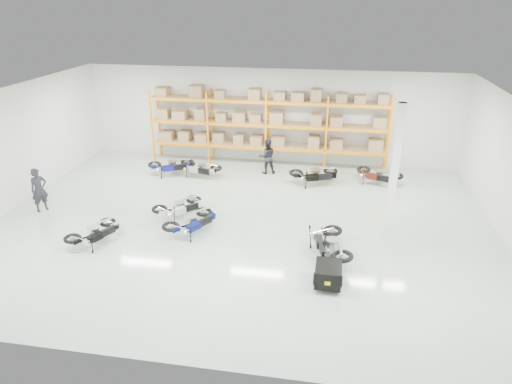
% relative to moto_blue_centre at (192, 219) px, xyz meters
% --- Properties ---
extents(room, '(18.00, 18.00, 18.00)m').
position_rel_moto_blue_centre_xyz_m(room, '(1.52, 0.97, 1.70)').
color(room, '#A6B9A8').
rests_on(room, ground).
extents(pallet_rack, '(11.28, 0.98, 3.62)m').
position_rel_moto_blue_centre_xyz_m(pallet_rack, '(1.52, 7.42, 1.71)').
color(pallet_rack, orange).
rests_on(pallet_rack, ground).
extents(structural_column, '(0.25, 0.25, 4.50)m').
position_rel_moto_blue_centre_xyz_m(structural_column, '(6.72, 1.47, 1.70)').
color(structural_column, white).
rests_on(structural_column, ground).
extents(moto_blue_centre, '(1.71, 2.01, 1.17)m').
position_rel_moto_blue_centre_xyz_m(moto_blue_centre, '(0.00, 0.00, 0.00)').
color(moto_blue_centre, '#080F53').
rests_on(moto_blue_centre, ground).
extents(moto_silver_left, '(1.80, 1.83, 1.11)m').
position_rel_moto_blue_centre_xyz_m(moto_silver_left, '(-0.82, 1.13, -0.03)').
color(moto_silver_left, silver).
rests_on(moto_silver_left, ground).
extents(moto_black_far_left, '(1.46, 1.86, 1.08)m').
position_rel_moto_blue_centre_xyz_m(moto_black_far_left, '(-2.98, -1.23, -0.04)').
color(moto_black_far_left, black).
rests_on(moto_black_far_left, ground).
extents(moto_touring_right, '(1.33, 2.08, 1.25)m').
position_rel_moto_blue_centre_xyz_m(moto_touring_right, '(4.72, -0.79, 0.04)').
color(moto_touring_right, black).
rests_on(moto_touring_right, ground).
extents(trailer, '(0.82, 1.56, 0.65)m').
position_rel_moto_blue_centre_xyz_m(trailer, '(4.72, -2.39, -0.17)').
color(trailer, black).
rests_on(trailer, ground).
extents(moto_back_a, '(2.00, 1.55, 1.16)m').
position_rel_moto_blue_centre_xyz_m(moto_back_a, '(-2.61, 5.29, -0.00)').
color(moto_back_a, navy).
rests_on(moto_back_a, ground).
extents(moto_back_b, '(1.81, 1.19, 1.08)m').
position_rel_moto_blue_centre_xyz_m(moto_back_b, '(-1.23, 5.25, -0.04)').
color(moto_back_b, '#ADB0B6').
rests_on(moto_back_b, ground).
extents(moto_back_c, '(2.07, 1.47, 1.21)m').
position_rel_moto_blue_centre_xyz_m(moto_back_c, '(3.95, 5.20, 0.02)').
color(moto_back_c, black).
rests_on(moto_back_c, ground).
extents(moto_back_d, '(1.96, 1.48, 1.14)m').
position_rel_moto_blue_centre_xyz_m(moto_back_d, '(6.68, 5.69, -0.01)').
color(moto_back_d, '#47150E').
rests_on(moto_back_d, ground).
extents(person_left, '(0.69, 0.74, 1.69)m').
position_rel_moto_blue_centre_xyz_m(person_left, '(-6.23, 0.79, 0.29)').
color(person_left, black).
rests_on(person_left, ground).
extents(person_back, '(0.94, 0.82, 1.63)m').
position_rel_moto_blue_centre_xyz_m(person_back, '(1.70, 6.16, 0.26)').
color(person_back, black).
rests_on(person_back, ground).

